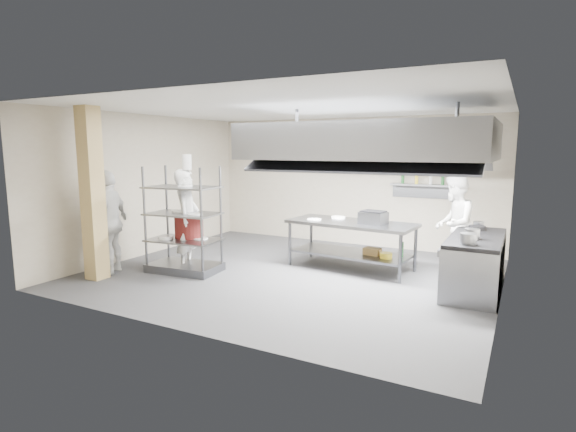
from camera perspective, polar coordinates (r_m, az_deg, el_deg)
The scene contains 23 objects.
floor at distance 8.37m, azimuth 0.45°, elevation -7.29°, with size 7.00×7.00×0.00m, color #353538.
ceiling at distance 8.08m, azimuth 0.48°, elevation 13.64°, with size 7.00×7.00×0.00m, color silver.
wall_back at distance 10.83m, azimuth 7.84°, elevation 4.33°, with size 7.00×7.00×0.00m, color tan.
wall_left at distance 10.18m, azimuth -17.32°, elevation 3.76°, with size 6.00×6.00×0.00m, color tan.
wall_right at distance 7.18m, azimuth 26.07°, elevation 1.41°, with size 6.00×6.00×0.00m, color tan.
column at distance 8.48m, azimuth -23.58°, elevation 2.53°, with size 0.30×0.30×3.00m, color tan.
exhaust_hood at distance 7.92m, azimuth 10.33°, elevation 9.26°, with size 4.00×2.50×0.60m, color gray.
hood_strip_a at distance 8.24m, azimuth 4.25°, elevation 7.11°, with size 1.60×0.12×0.04m, color white.
hood_strip_b at distance 7.69m, azimuth 16.70°, elevation 6.67°, with size 1.60×0.12×0.04m, color white.
wall_shelf at distance 10.19m, azimuth 17.09°, elevation 3.77°, with size 1.50×0.28×0.04m, color gray.
island at distance 8.69m, azimuth 7.97°, elevation -3.68°, with size 2.40×1.00×0.91m, color gray, non-canonical shape.
island_worktop at distance 8.61m, azimuth 8.03°, elevation -0.91°, with size 2.40×1.00×0.06m, color gray.
island_undershelf at distance 8.72m, azimuth 7.95°, elevation -4.67°, with size 2.20×0.90×0.04m, color slate.
pass_rack at distance 8.52m, azimuth -13.16°, elevation -0.45°, with size 1.31×0.76×1.97m, color slate, non-canonical shape.
cooking_range at distance 7.89m, azimuth 22.63°, elevation -5.79°, with size 0.80×2.00×0.84m, color slate.
range_top at distance 7.79m, azimuth 22.82°, elevation -2.58°, with size 0.78×1.96×0.06m, color black.
chef_head at distance 8.70m, azimuth -12.66°, elevation -0.45°, with size 0.70×0.46×1.91m, color silver.
chef_line at distance 8.78m, azimuth 20.31°, elevation -0.97°, with size 0.89×0.69×1.82m, color silver.
chef_plating at distance 8.88m, azimuth -21.68°, elevation -0.71°, with size 1.11×0.46×1.89m, color white.
griddle at distance 8.38m, azimuth 10.77°, elevation -0.26°, with size 0.46×0.36×0.22m, color slate.
wicker_basket at distance 8.54m, azimuth 10.65°, elevation -4.44°, with size 0.30×0.21×0.13m, color olive.
stockpot at distance 7.52m, azimuth 22.34°, elevation -2.10°, with size 0.23×0.23×0.16m, color gray.
plate_stack at distance 8.58m, azimuth -13.08°, elevation -2.80°, with size 0.28×0.28×0.05m, color white.
Camera 1 is at (3.72, -7.14, 2.29)m, focal length 28.00 mm.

